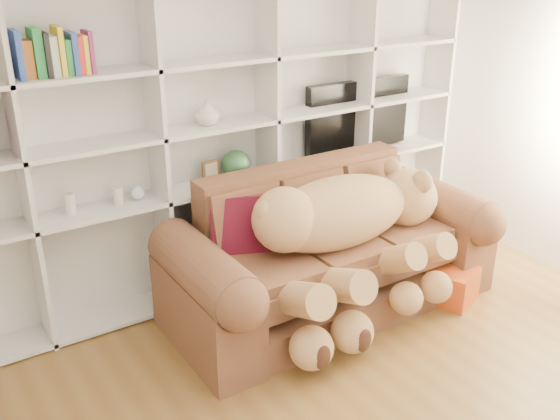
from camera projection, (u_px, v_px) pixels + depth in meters
wall_back at (202, 113)px, 4.56m from camera, size 5.00×0.02×2.70m
bookshelf at (180, 128)px, 4.35m from camera, size 4.43×0.35×2.40m
sofa at (329, 258)px, 4.54m from camera, size 2.40×1.04×1.01m
teddy_bear at (348, 229)px, 4.27m from camera, size 1.68×0.95×0.98m
throw_pillow at (241, 227)px, 4.23m from camera, size 0.48×0.37×0.44m
gift_box at (452, 285)px, 4.68m from camera, size 0.42×0.41×0.26m
tv at (358, 117)px, 5.20m from camera, size 1.02×0.18×0.60m
picture_frame at (211, 172)px, 4.54m from camera, size 0.14×0.04×0.17m
green_vase at (236, 165)px, 4.64m from camera, size 0.22×0.22×0.22m
figurine_tall at (70, 204)px, 4.03m from camera, size 0.08×0.08×0.14m
figurine_short at (118, 196)px, 4.20m from camera, size 0.08×0.08×0.12m
snow_globe at (138, 193)px, 4.27m from camera, size 0.09×0.09×0.09m
shelf_vase at (207, 112)px, 4.36m from camera, size 0.22×0.22×0.18m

